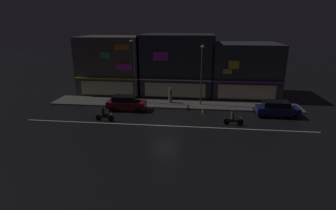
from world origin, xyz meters
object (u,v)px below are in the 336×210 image
motorcycle_following (233,119)px  parked_car_near_kerb (126,103)px  streetlamp_west (135,66)px  motorcycle_lead (104,115)px  traffic_cone (203,110)px  parked_car_trailing (277,109)px  streetlamp_mid (202,70)px  pedestrian_on_sidewalk (170,95)px

motorcycle_following → parked_car_near_kerb: bearing=165.4°
streetlamp_west → motorcycle_lead: 7.76m
parked_car_near_kerb → traffic_cone: bearing=-177.8°
motorcycle_lead → traffic_cone: size_ratio=3.45×
parked_car_trailing → motorcycle_following: parked_car_trailing is taller
parked_car_trailing → motorcycle_lead: parked_car_trailing is taller
traffic_cone → streetlamp_west: bearing=163.3°
streetlamp_west → traffic_cone: bearing=-16.7°
parked_car_near_kerb → motorcycle_lead: (-1.28, -3.64, -0.24)m
streetlamp_mid → pedestrian_on_sidewalk: 4.98m
parked_car_trailing → motorcycle_lead: bearing=11.0°
motorcycle_following → parked_car_trailing: bearing=33.7°
parked_car_trailing → motorcycle_lead: (-17.58, -3.41, -0.24)m
pedestrian_on_sidewalk → parked_car_near_kerb: bearing=-47.3°
motorcycle_lead → motorcycle_following: 12.79m
motorcycle_following → motorcycle_lead: bearing=-177.1°
streetlamp_west → motorcycle_following: streetlamp_west is taller
parked_car_near_kerb → traffic_cone: parked_car_near_kerb is taller
parked_car_trailing → motorcycle_following: bearing=32.4°
parked_car_trailing → traffic_cone: size_ratio=7.82×
parked_car_trailing → motorcycle_following: size_ratio=2.26×
streetlamp_mid → parked_car_near_kerb: bearing=-162.3°
streetlamp_mid → traffic_cone: streetlamp_mid is taller
streetlamp_west → motorcycle_following: (11.03, -6.08, -3.96)m
streetlamp_mid → parked_car_near_kerb: 9.40m
parked_car_trailing → motorcycle_following: (-4.80, -3.05, -0.24)m
parked_car_near_kerb → traffic_cone: size_ratio=7.82×
streetlamp_west → motorcycle_following: size_ratio=4.01×
parked_car_near_kerb → motorcycle_lead: parked_car_near_kerb is taller
parked_car_trailing → streetlamp_mid: bearing=-19.9°
streetlamp_mid → parked_car_near_kerb: size_ratio=1.65×
streetlamp_west → pedestrian_on_sidewalk: streetlamp_west is taller
streetlamp_west → motorcycle_following: 13.20m
streetlamp_mid → traffic_cone: (0.35, -2.33, -4.04)m
motorcycle_following → traffic_cone: bearing=129.2°
streetlamp_west → parked_car_trailing: 16.54m
streetlamp_west → motorcycle_following: bearing=-28.9°
pedestrian_on_sidewalk → motorcycle_lead: bearing=-33.1°
parked_car_trailing → traffic_cone: parked_car_trailing is taller
motorcycle_lead → traffic_cone: 10.73m
streetlamp_west → motorcycle_lead: bearing=-105.2°
streetlamp_mid → pedestrian_on_sidewalk: streetlamp_mid is taller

